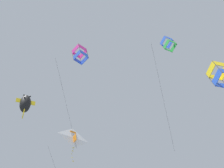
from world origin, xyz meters
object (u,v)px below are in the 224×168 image
object	(u,v)px
kite_box_upper_right	(221,75)
kite_box_low_drifter	(168,45)
kite_delta_far_centre	(73,138)
kite_fish_highest	(25,104)
kite_box_mid_left	(80,55)

from	to	relation	value
kite_box_upper_right	kite_box_low_drifter	bearing A→B (deg)	-16.45
kite_box_upper_right	kite_delta_far_centre	bearing A→B (deg)	-48.86
kite_box_upper_right	kite_fish_highest	bearing A→B (deg)	-21.00
kite_fish_highest	kite_box_mid_left	bearing A→B (deg)	153.15
kite_fish_highest	kite_delta_far_centre	world-z (taller)	kite_delta_far_centre
kite_box_upper_right	kite_box_low_drifter	world-z (taller)	kite_box_low_drifter
kite_delta_far_centre	kite_box_low_drifter	world-z (taller)	kite_box_low_drifter
kite_fish_highest	kite_box_low_drifter	distance (m)	12.11
kite_fish_highest	kite_box_upper_right	xyz separation A→B (m)	(-10.20, 10.49, 1.82)
kite_box_upper_right	kite_box_low_drifter	size ratio (longest dim) A/B	0.23
kite_box_mid_left	kite_box_low_drifter	world-z (taller)	kite_box_low_drifter
kite_fish_highest	kite_box_low_drifter	size ratio (longest dim) A/B	1.01
kite_delta_far_centre	kite_box_upper_right	distance (m)	13.95
kite_box_low_drifter	kite_delta_far_centre	bearing A→B (deg)	-70.78
kite_fish_highest	kite_delta_far_centre	xyz separation A→B (m)	(-6.30, -2.80, 0.22)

